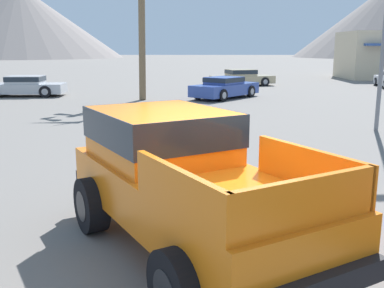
% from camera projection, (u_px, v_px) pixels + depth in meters
% --- Properties ---
extents(ground_plane, '(320.00, 320.00, 0.00)m').
position_uv_depth(ground_plane, '(218.00, 238.00, 6.70)').
color(ground_plane, slate).
extents(orange_pickup_truck, '(4.01, 5.07, 1.89)m').
position_uv_depth(orange_pickup_truck, '(180.00, 174.00, 6.29)').
color(orange_pickup_truck, orange).
rests_on(orange_pickup_truck, ground_plane).
extents(parked_car_tan, '(4.90, 3.15, 1.20)m').
position_uv_depth(parked_car_tan, '(242.00, 77.00, 32.99)').
color(parked_car_tan, tan).
rests_on(parked_car_tan, ground_plane).
extents(parked_car_blue, '(4.11, 4.53, 1.18)m').
position_uv_depth(parked_car_blue, '(225.00, 87.00, 24.95)').
color(parked_car_blue, '#334C9E').
rests_on(parked_car_blue, ground_plane).
extents(parked_car_silver, '(4.69, 2.17, 1.17)m').
position_uv_depth(parked_car_silver, '(25.00, 86.00, 25.97)').
color(parked_car_silver, '#B7BABF').
rests_on(parked_car_silver, ground_plane).
extents(distant_mountain_range, '(181.81, 72.67, 21.28)m').
position_uv_depth(distant_mountain_range, '(120.00, 22.00, 126.02)').
color(distant_mountain_range, gray).
rests_on(distant_mountain_range, ground_plane).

